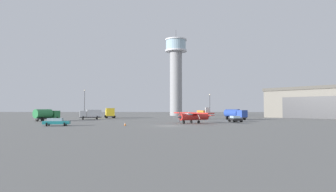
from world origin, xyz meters
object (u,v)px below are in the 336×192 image
control_tower (176,70)px  truck_flatbed_orange (199,115)px  light_post_west (84,101)px  traffic_cone_near_left (125,124)px  car_black (235,119)px  airplane_red (194,116)px  truck_fuel_tanker_green (46,114)px  light_post_east (210,103)px  car_teal (56,122)px  truck_box_silver (91,114)px  truck_fuel_tanker_blue (235,114)px  truck_box_yellow (110,113)px

control_tower → truck_flatbed_orange: 44.33m
light_post_west → traffic_cone_near_left: bearing=-66.2°
car_black → light_post_west: size_ratio=0.45×
airplane_red → truck_fuel_tanker_green: 36.38m
airplane_red → car_black: airplane_red is taller
light_post_east → car_teal: bearing=-123.4°
truck_flatbed_orange → control_tower: bearing=55.2°
airplane_red → truck_fuel_tanker_green: (-34.90, 10.26, 0.09)m
truck_box_silver → car_teal: 30.28m
control_tower → truck_flatbed_orange: bearing=-81.0°
control_tower → truck_fuel_tanker_blue: 50.04m
truck_flatbed_orange → car_black: size_ratio=1.47×
control_tower → truck_box_yellow: (-20.99, -31.16, -17.46)m
truck_box_silver → car_black: (36.67, -14.21, -0.79)m
truck_fuel_tanker_blue → light_post_west: (-48.10, 24.11, 4.10)m
truck_box_silver → car_teal: size_ratio=1.32×
control_tower → truck_fuel_tanker_blue: control_tower is taller
truck_flatbed_orange → truck_fuel_tanker_green: bearing=156.1°
truck_box_silver → traffic_cone_near_left: bearing=96.9°
truck_flatbed_orange → car_black: truck_flatbed_orange is taller
truck_fuel_tanker_green → car_teal: size_ratio=1.37×
car_teal → car_black: bearing=14.9°
control_tower → car_teal: size_ratio=7.74×
light_post_west → traffic_cone_near_left: light_post_west is taller
truck_fuel_tanker_green → light_post_east: size_ratio=0.81×
airplane_red → traffic_cone_near_left: 15.31m
light_post_west → truck_fuel_tanker_green: bearing=-88.4°
car_black → light_post_east: (-1.74, 33.40, 4.04)m
airplane_red → truck_fuel_tanker_blue: (12.26, 19.78, 0.09)m
truck_box_yellow → truck_fuel_tanker_blue: bearing=-124.9°
car_black → traffic_cone_near_left: bearing=-67.5°
truck_box_yellow → car_black: (34.00, -26.10, -0.99)m
control_tower → truck_flatbed_orange: (6.35, -40.02, -17.98)m
truck_fuel_tanker_green → car_black: (44.52, -3.59, -0.87)m
airplane_red → light_post_east: bearing=-136.7°
light_post_east → car_black: bearing=-87.0°
truck_fuel_tanker_blue → car_teal: (-36.93, -29.07, -0.87)m
car_teal → light_post_east: light_post_east is taller
truck_fuel_tanker_blue → light_post_east: bearing=157.4°
traffic_cone_near_left → light_post_west: bearing=113.8°
truck_fuel_tanker_green → light_post_west: (-0.94, 33.62, 4.11)m
traffic_cone_near_left → car_black: bearing=33.8°
airplane_red → light_post_west: (-35.84, 43.88, 4.19)m
truck_flatbed_orange → truck_box_yellow: truck_box_yellow is taller
truck_fuel_tanker_green → truck_flatbed_orange: bearing=-39.9°
truck_box_yellow → control_tower: bearing=-49.3°
light_post_west → truck_flatbed_orange: bearing=-27.2°
airplane_red → truck_box_silver: (-27.05, 20.88, 0.01)m
truck_fuel_tanker_blue → truck_box_silver: bearing=-126.4°
light_post_west → traffic_cone_near_left: 57.33m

